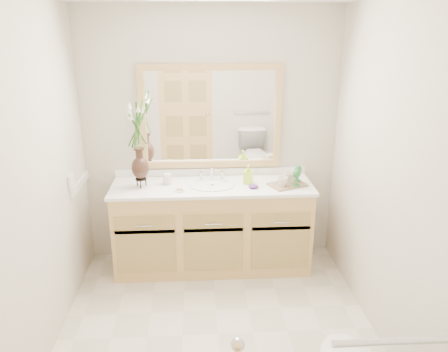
{
  "coord_description": "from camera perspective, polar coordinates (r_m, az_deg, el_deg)",
  "views": [
    {
      "loc": [
        -0.12,
        -2.73,
        2.21
      ],
      "look_at": [
        0.09,
        0.65,
        1.04
      ],
      "focal_mm": 35.0,
      "sensor_mm": 36.0,
      "label": 1
    }
  ],
  "objects": [
    {
      "name": "wall_right",
      "position": [
        3.2,
        21.1,
        -0.73
      ],
      "size": [
        0.02,
        2.6,
        2.4
      ],
      "primitive_type": "cube",
      "color": "beige",
      "rests_on": "floor"
    },
    {
      "name": "tray",
      "position": [
        4.02,
        8.27,
        -1.12
      ],
      "size": [
        0.38,
        0.32,
        0.02
      ],
      "primitive_type": "cube",
      "rotation": [
        0.0,
        0.0,
        0.41
      ],
      "color": "brown",
      "rests_on": "counter"
    },
    {
      "name": "soap_dish",
      "position": [
        3.86,
        -5.8,
        -1.83
      ],
      "size": [
        0.09,
        0.09,
        0.03
      ],
      "color": "beige",
      "rests_on": "counter"
    },
    {
      "name": "mug_left",
      "position": [
        3.94,
        7.65,
        -0.67
      ],
      "size": [
        0.11,
        0.11,
        0.09
      ],
      "primitive_type": "imported",
      "rotation": [
        0.0,
        0.0,
        0.3
      ],
      "color": "beige",
      "rests_on": "tray"
    },
    {
      "name": "sink",
      "position": [
        4.0,
        -1.54,
        -1.99
      ],
      "size": [
        0.38,
        0.34,
        0.23
      ],
      "color": "white",
      "rests_on": "counter"
    },
    {
      "name": "flower_vase",
      "position": [
        3.88,
        -11.19,
        5.66
      ],
      "size": [
        0.18,
        0.18,
        0.74
      ],
      "rotation": [
        0.0,
        0.0,
        -0.06
      ],
      "color": "black",
      "rests_on": "counter"
    },
    {
      "name": "mug_right",
      "position": [
        4.03,
        8.61,
        -0.12
      ],
      "size": [
        0.14,
        0.13,
        0.11
      ],
      "primitive_type": "imported",
      "rotation": [
        0.0,
        0.0,
        0.27
      ],
      "color": "beige",
      "rests_on": "tray"
    },
    {
      "name": "mirror",
      "position": [
        4.09,
        -1.76,
        7.69
      ],
      "size": [
        1.32,
        0.04,
        0.97
      ],
      "color": "white",
      "rests_on": "wall_back"
    },
    {
      "name": "purple_dish",
      "position": [
        3.92,
        3.87,
        -1.36
      ],
      "size": [
        0.1,
        0.08,
        0.03
      ],
      "primitive_type": "ellipsoid",
      "rotation": [
        0.0,
        0.0,
        -0.05
      ],
      "color": "#532776",
      "rests_on": "counter"
    },
    {
      "name": "wall_front",
      "position": [
        1.76,
        1.05,
        -16.17
      ],
      "size": [
        2.4,
        0.02,
        2.4
      ],
      "primitive_type": "cube",
      "color": "beige",
      "rests_on": "floor"
    },
    {
      "name": "grab_bar",
      "position": [
        2.1,
        21.56,
        -19.47
      ],
      "size": [
        0.55,
        0.03,
        0.03
      ],
      "primitive_type": "cylinder",
      "rotation": [
        0.0,
        1.57,
        0.0
      ],
      "color": "silver",
      "rests_on": "wall_front"
    },
    {
      "name": "goblet_front",
      "position": [
        3.94,
        9.47,
        0.16
      ],
      "size": [
        0.07,
        0.07,
        0.16
      ],
      "color": "#246C2B",
      "rests_on": "tray"
    },
    {
      "name": "counter",
      "position": [
        4.0,
        -1.56,
        -1.38
      ],
      "size": [
        1.84,
        0.57,
        0.03
      ],
      "primitive_type": "cube",
      "color": "white",
      "rests_on": "vanity"
    },
    {
      "name": "switch_plate",
      "position": [
        3.86,
        -19.34,
        -0.67
      ],
      "size": [
        0.02,
        0.12,
        0.12
      ],
      "primitive_type": "cube",
      "color": "white",
      "rests_on": "wall_left"
    },
    {
      "name": "tumbler",
      "position": [
        4.04,
        -7.41,
        -0.36
      ],
      "size": [
        0.08,
        0.08,
        0.1
      ],
      "primitive_type": "cylinder",
      "color": "beige",
      "rests_on": "counter"
    },
    {
      "name": "goblet_back",
      "position": [
        4.08,
        9.67,
        0.71
      ],
      "size": [
        0.07,
        0.07,
        0.15
      ],
      "color": "#246C2B",
      "rests_on": "tray"
    },
    {
      "name": "wall_left",
      "position": [
        3.11,
        -23.64,
        -1.62
      ],
      "size": [
        0.02,
        2.6,
        2.4
      ],
      "primitive_type": "cube",
      "color": "beige",
      "rests_on": "floor"
    },
    {
      "name": "soap_bottle",
      "position": [
        4.02,
        3.17,
        0.16
      ],
      "size": [
        0.09,
        0.09,
        0.16
      ],
      "primitive_type": "imported",
      "rotation": [
        0.0,
        0.0,
        -0.26
      ],
      "color": "#B6ED37",
      "rests_on": "counter"
    },
    {
      "name": "floor",
      "position": [
        3.52,
        -0.82,
        -19.92
      ],
      "size": [
        2.6,
        2.6,
        0.0
      ],
      "primitive_type": "plane",
      "color": "beige",
      "rests_on": "ground"
    },
    {
      "name": "vanity",
      "position": [
        4.16,
        -1.5,
        -6.74
      ],
      "size": [
        1.8,
        0.55,
        0.8
      ],
      "color": "tan",
      "rests_on": "floor"
    },
    {
      "name": "wall_back",
      "position": [
        4.16,
        -1.74,
        4.98
      ],
      "size": [
        2.4,
        0.02,
        2.4
      ],
      "primitive_type": "cube",
      "color": "beige",
      "rests_on": "floor"
    },
    {
      "name": "door",
      "position": [
        1.9,
        -8.76,
        -20.99
      ],
      "size": [
        0.8,
        0.03,
        2.0
      ],
      "primitive_type": "cube",
      "color": "tan",
      "rests_on": "floor"
    }
  ]
}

